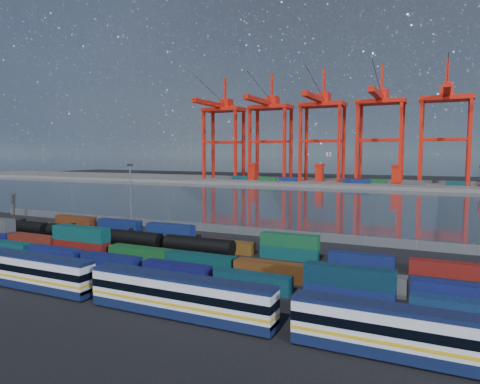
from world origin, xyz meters
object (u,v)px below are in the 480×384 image
at_px(tanker_string, 48,231).
at_px(bare_tree, 14,205).
at_px(gantry_cranes, 350,113).
at_px(passenger_train, 179,297).

xyz_separation_m(tanker_string, bare_tree, (-37.74, 20.03, 1.74)).
bearing_deg(bare_tree, gantry_cranes, 70.12).
bearing_deg(tanker_string, gantry_cranes, 82.24).
distance_m(tanker_string, gantry_cranes, 205.71).
bearing_deg(passenger_train, bare_tree, 152.84).
bearing_deg(bare_tree, tanker_string, -27.95).
relative_size(tanker_string, bare_tree, 11.55).
height_order(tanker_string, bare_tree, bare_tree).
distance_m(passenger_train, tanker_string, 57.46).
bearing_deg(passenger_train, gantry_cranes, 96.14).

